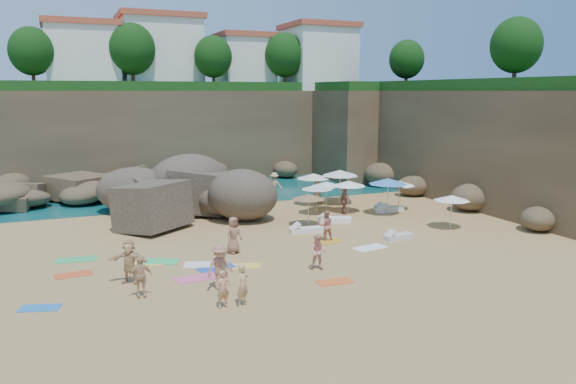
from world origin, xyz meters
name	(u,v)px	position (x,y,z in m)	size (l,w,h in m)	color
ground	(275,240)	(0.00, 0.00, 0.00)	(120.00, 120.00, 0.00)	tan
seawater	(169,169)	(0.00, 30.00, 0.00)	(120.00, 120.00, 0.00)	#0C4751
cliff_back	(199,133)	(2.00, 25.00, 4.00)	(44.00, 8.00, 8.00)	brown
cliff_right	(462,142)	(19.00, 8.00, 4.00)	(8.00, 30.00, 8.00)	brown
cliff_corner	(363,133)	(17.00, 20.00, 4.00)	(10.00, 12.00, 8.00)	brown
rock_promontory	(55,202)	(-11.00, 16.00, 0.00)	(12.00, 7.00, 2.00)	brown
clifftop_buildings	(205,56)	(2.96, 25.79, 11.24)	(28.48, 9.48, 7.00)	white
clifftop_trees	(244,52)	(4.78, 19.52, 11.26)	(35.60, 23.82, 4.40)	#11380F
rock_outcrop	(178,217)	(-3.75, 7.58, 0.00)	(8.97, 6.73, 3.59)	brown
flag_pole	(201,175)	(-1.56, 10.24, 2.24)	(0.68, 0.18, 3.50)	silver
parasol_0	(340,173)	(7.77, 7.23, 2.26)	(2.60, 2.60, 2.46)	silver
parasol_1	(326,184)	(5.88, 5.60, 1.84)	(2.12, 2.12, 2.00)	silver
parasol_2	(399,183)	(10.58, 3.99, 1.84)	(2.12, 2.12, 2.00)	silver
parasol_3	(340,173)	(8.14, 7.93, 2.17)	(2.50, 2.50, 2.37)	silver
parasol_4	(349,183)	(7.06, 4.64, 1.95)	(2.25, 2.25, 2.13)	silver
parasol_5	(313,176)	(5.92, 7.73, 2.08)	(2.39, 2.39, 2.26)	silver
parasol_6	(308,197)	(2.97, 2.15, 1.79)	(2.07, 2.07, 1.96)	silver
parasol_9	(317,187)	(4.86, 4.95, 1.81)	(2.09, 2.09, 1.97)	silver
parasol_10	(388,181)	(9.09, 3.10, 2.20)	(2.54, 2.54, 2.40)	silver
parasol_11	(452,198)	(10.47, -1.60, 1.82)	(2.10, 2.10, 1.99)	silver
lounger_0	(254,203)	(2.00, 9.29, 0.13)	(1.70, 0.57, 0.26)	white
lounger_1	(386,208)	(9.79, 4.27, 0.13)	(1.70, 0.57, 0.26)	white
lounger_2	(390,210)	(9.71, 3.70, 0.15)	(1.94, 0.65, 0.30)	silver
lounger_3	(306,230)	(2.18, 0.73, 0.15)	(1.92, 0.64, 0.30)	white
lounger_4	(335,220)	(4.88, 2.42, 0.16)	(2.04, 0.68, 0.32)	white
lounger_5	(398,237)	(6.27, -2.48, 0.13)	(1.71, 0.57, 0.27)	silver
towel_0	(40,308)	(-11.69, -5.77, 0.01)	(1.47, 0.73, 0.03)	#226CBA
towel_1	(197,278)	(-5.50, -4.69, 0.02)	(1.84, 0.92, 0.03)	#E65989
towel_2	(335,282)	(-0.20, -7.41, 0.01)	(1.53, 0.76, 0.03)	#E95A24
towel_3	(159,262)	(-6.59, -1.65, 0.02)	(1.88, 0.94, 0.03)	#36BD6D
towel_4	(149,263)	(-7.08, -1.76, 0.02)	(1.81, 0.91, 0.03)	yellow
towel_5	(205,265)	(-4.69, -2.96, 0.02)	(1.92, 0.96, 0.03)	silver
towel_7	(74,275)	(-10.39, -2.13, 0.01)	(1.58, 0.79, 0.03)	#D64F25
towel_8	(217,268)	(-4.31, -3.67, 0.02)	(1.71, 0.86, 0.03)	blue
towel_10	(328,242)	(2.40, -1.59, 0.01)	(1.65, 0.83, 0.03)	orange
towel_11	(77,260)	(-10.17, 0.19, 0.02)	(1.89, 0.94, 0.03)	#33B562
towel_12	(242,266)	(-3.15, -3.85, 0.02)	(1.70, 0.85, 0.03)	yellow
towel_13	(370,248)	(3.91, -3.42, 0.02)	(1.78, 0.89, 0.03)	white
person_stand_0	(243,285)	(-4.61, -8.45, 0.81)	(0.59, 0.39, 1.62)	tan
person_stand_1	(326,225)	(2.46, -1.21, 0.83)	(0.81, 0.63, 1.66)	#BB6C5D
person_stand_2	(274,185)	(4.46, 11.58, 0.95)	(1.23, 0.51, 1.90)	tan
person_stand_3	(345,201)	(6.53, 4.22, 0.88)	(1.03, 0.43, 1.76)	#A36651
person_stand_4	(317,190)	(6.50, 8.27, 0.95)	(0.92, 0.50, 1.89)	tan
person_stand_5	(230,205)	(-0.78, 5.97, 0.85)	(1.58, 0.46, 1.71)	tan
person_stand_6	(223,266)	(-4.71, -6.07, 0.86)	(0.63, 0.41, 1.72)	#E6B283
person_lie_0	(220,283)	(-4.92, -6.37, 0.25)	(1.19, 1.84, 0.49)	#A96A54
person_lie_1	(141,292)	(-8.03, -6.01, 0.20)	(0.94, 1.60, 0.39)	tan
person_lie_2	(234,248)	(-2.86, -1.62, 0.24)	(0.89, 1.82, 0.48)	#8E5F47
person_lie_3	(130,277)	(-8.21, -4.18, 0.25)	(1.72, 1.86, 0.50)	tan
person_lie_4	(223,303)	(-5.35, -8.36, 0.17)	(0.51, 1.41, 0.34)	tan
person_lie_5	(318,263)	(-0.11, -5.62, 0.30)	(0.77, 1.59, 0.60)	#E1917F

